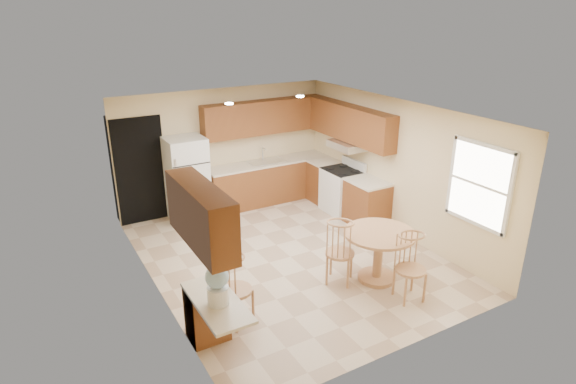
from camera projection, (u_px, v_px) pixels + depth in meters
floor at (290, 257)px, 8.25m from camera, size 5.50×5.50×0.00m
ceiling at (291, 112)px, 7.35m from camera, size 4.50×5.50×0.02m
wall_back at (224, 148)px, 10.02m from camera, size 4.50×0.02×2.50m
wall_front at (410, 261)px, 5.58m from camera, size 4.50×0.02×2.50m
wall_left at (152, 217)px, 6.75m from camera, size 0.02×5.50×2.50m
wall_right at (396, 167)px, 8.85m from camera, size 0.02×5.50×2.50m
doorway at (141, 171)px, 9.26m from camera, size 0.90×0.02×2.10m
base_cab_back at (268, 182)px, 10.48m from camera, size 2.75×0.60×0.87m
counter_back at (268, 162)px, 10.32m from camera, size 2.75×0.63×0.04m
base_cab_right_a at (325, 182)px, 10.50m from camera, size 0.60×0.59×0.87m
counter_right_a at (325, 162)px, 10.34m from camera, size 0.63×0.59×0.04m
base_cab_right_b at (367, 204)px, 9.32m from camera, size 0.60×0.80×0.87m
counter_right_b at (368, 182)px, 9.16m from camera, size 0.63×0.80×0.04m
upper_cab_back at (264, 117)px, 10.08m from camera, size 2.75×0.33×0.70m
upper_cab_right at (350, 123)px, 9.53m from camera, size 0.33×2.42×0.70m
upper_cab_left at (201, 215)px, 5.32m from camera, size 0.33×1.40×0.70m
sink at (267, 162)px, 10.30m from camera, size 0.78×0.44×0.01m
range_hood at (347, 145)px, 9.62m from camera, size 0.50×0.76×0.14m
desk_pedestal at (207, 313)px, 6.12m from camera, size 0.48×0.42×0.72m
desk_top at (217, 302)px, 5.67m from camera, size 0.50×1.20×0.04m
window at (480, 185)px, 7.25m from camera, size 0.06×1.12×1.30m
can_light_a at (229, 104)px, 8.09m from camera, size 0.14×0.14×0.02m
can_light_b at (300, 96)px, 8.74m from camera, size 0.14×0.14×0.02m
refrigerator at (187, 179)px, 9.44m from camera, size 0.74×0.72×1.68m
stove at (342, 190)px, 9.93m from camera, size 0.65×0.76×1.09m
dining_table at (379, 249)px, 7.38m from camera, size 1.10×1.10×0.81m
chair_table_a at (344, 248)px, 7.22m from camera, size 0.45×0.56×1.02m
chair_table_b at (416, 264)px, 6.78m from camera, size 0.44×0.46×1.00m
chair_desk at (238, 285)px, 6.25m from camera, size 0.46×0.59×1.03m
water_crock at (217, 284)px, 5.52m from camera, size 0.28×0.28×0.57m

